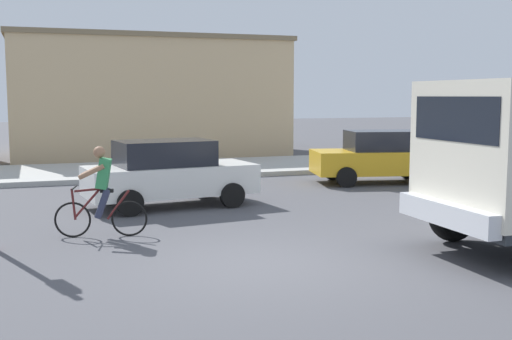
# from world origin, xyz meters

# --- Properties ---
(ground_plane) EXTENTS (120.00, 120.00, 0.00)m
(ground_plane) POSITION_xyz_m (0.00, 0.00, 0.00)
(ground_plane) COLOR #4C4C51
(sidewalk_far) EXTENTS (80.00, 5.00, 0.16)m
(sidewalk_far) POSITION_xyz_m (0.00, 12.82, 0.08)
(sidewalk_far) COLOR #ADADA8
(sidewalk_far) RESTS_ON ground
(cyclist) EXTENTS (1.70, 0.58, 1.72)m
(cyclist) POSITION_xyz_m (-2.24, 2.85, 0.86)
(cyclist) COLOR black
(cyclist) RESTS_ON ground
(car_red_near) EXTENTS (4.18, 2.26, 1.60)m
(car_red_near) POSITION_xyz_m (-0.36, 5.75, 0.82)
(car_red_near) COLOR white
(car_red_near) RESTS_ON ground
(car_white_mid) EXTENTS (4.27, 2.50, 1.60)m
(car_white_mid) POSITION_xyz_m (6.58, 7.78, 0.82)
(car_white_mid) COLOR gold
(car_white_mid) RESTS_ON ground
(building_mid_block) EXTENTS (11.79, 8.15, 5.20)m
(building_mid_block) POSITION_xyz_m (1.48, 20.35, 2.60)
(building_mid_block) COLOR #D1B284
(building_mid_block) RESTS_ON ground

